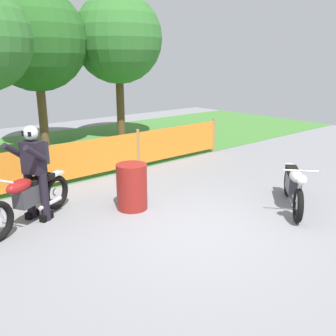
% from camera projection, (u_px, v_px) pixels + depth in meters
% --- Properties ---
extents(ground, '(24.00, 24.00, 0.02)m').
position_uv_depth(ground, '(191.00, 229.00, 6.26)').
color(ground, gray).
extents(grass_verge, '(24.00, 6.56, 0.01)m').
position_uv_depth(grass_verge, '(36.00, 154.00, 11.18)').
color(grass_verge, '#427A33').
rests_on(grass_verge, ground).
extents(barrier_fence, '(8.69, 0.08, 1.05)m').
position_uv_depth(barrier_fence, '(88.00, 158.00, 8.64)').
color(barrier_fence, '#997547').
rests_on(barrier_fence, ground).
extents(tree_near_right, '(3.14, 3.14, 4.91)m').
position_uv_depth(tree_near_right, '(36.00, 40.00, 11.33)').
color(tree_near_right, brown).
rests_on(tree_near_right, ground).
extents(tree_rightmost, '(3.04, 3.04, 4.98)m').
position_uv_depth(tree_rightmost, '(118.00, 39.00, 12.61)').
color(tree_rightmost, brown).
rests_on(tree_rightmost, ground).
extents(motorcycle_lead, '(1.59, 1.31, 0.93)m').
position_uv_depth(motorcycle_lead, '(294.00, 186.00, 7.01)').
color(motorcycle_lead, black).
rests_on(motorcycle_lead, ground).
extents(motorcycle_trailing, '(1.91, 1.11, 0.99)m').
position_uv_depth(motorcycle_trailing, '(28.00, 198.00, 6.31)').
color(motorcycle_trailing, black).
rests_on(motorcycle_trailing, ground).
extents(rider_trailing, '(0.79, 0.70, 1.69)m').
position_uv_depth(rider_trailing, '(35.00, 168.00, 6.38)').
color(rider_trailing, black).
rests_on(rider_trailing, ground).
extents(oil_drum, '(0.58, 0.58, 0.88)m').
position_uv_depth(oil_drum, '(132.00, 187.00, 6.98)').
color(oil_drum, maroon).
rests_on(oil_drum, ground).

